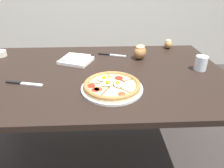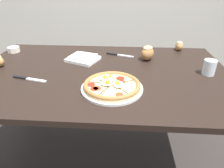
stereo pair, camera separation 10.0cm
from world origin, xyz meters
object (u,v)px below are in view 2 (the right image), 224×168
at_px(pizza, 112,86).
at_px(bread_piece_far, 147,53).
at_px(dining_table, 101,84).
at_px(water_glass, 209,68).
at_px(napkin_folded, 83,58).
at_px(bread_piece_mid, 179,46).
at_px(knife_spare, 119,55).
at_px(knife_main, 29,79).
at_px(ramekin_bowl, 14,49).

xyz_separation_m(pizza, bread_piece_far, (0.21, 0.42, 0.03)).
distance_m(dining_table, water_glass, 0.64).
height_order(dining_table, napkin_folded, napkin_folded).
relative_size(dining_table, napkin_folded, 6.39).
bearing_deg(bread_piece_mid, dining_table, -142.72).
height_order(dining_table, water_glass, water_glass).
bearing_deg(pizza, dining_table, 110.93).
bearing_deg(knife_spare, knife_main, -122.02).
distance_m(dining_table, pizza, 0.25).
height_order(pizza, ramekin_bowl, pizza).
bearing_deg(napkin_folded, water_glass, -11.87).
distance_m(knife_spare, water_glass, 0.59).
xyz_separation_m(bread_piece_mid, water_glass, (0.07, -0.42, 0.00)).
bearing_deg(ramekin_bowl, dining_table, -23.19).
height_order(bread_piece_mid, water_glass, water_glass).
bearing_deg(ramekin_bowl, bread_piece_far, -5.23).
xyz_separation_m(ramekin_bowl, knife_main, (0.31, -0.43, -0.02)).
height_order(dining_table, knife_main, knife_main).
height_order(ramekin_bowl, knife_main, ramekin_bowl).
relative_size(ramekin_bowl, knife_main, 0.43).
relative_size(pizza, knife_main, 1.52).
relative_size(napkin_folded, water_glass, 2.74).
distance_m(dining_table, ramekin_bowl, 0.76).
height_order(pizza, bread_piece_mid, bread_piece_mid).
xyz_separation_m(knife_main, water_glass, (1.01, 0.14, 0.03)).
bearing_deg(bread_piece_mid, napkin_folded, -159.57).
bearing_deg(napkin_folded, ramekin_bowl, 166.35).
height_order(napkin_folded, knife_main, napkin_folded).
height_order(dining_table, ramekin_bowl, ramekin_bowl).
bearing_deg(water_glass, bread_piece_far, 148.51).
bearing_deg(bread_piece_far, napkin_folded, -174.25).
xyz_separation_m(ramekin_bowl, water_glass, (1.32, -0.30, 0.02)).
height_order(ramekin_bowl, bread_piece_far, bread_piece_far).
bearing_deg(water_glass, ramekin_bowl, 167.38).
distance_m(pizza, knife_spare, 0.49).
bearing_deg(water_glass, dining_table, -179.91).
distance_m(bread_piece_mid, knife_main, 1.09).
relative_size(ramekin_bowl, bread_piece_far, 0.67).
bearing_deg(water_glass, napkin_folded, 168.13).
relative_size(bread_piece_far, water_glass, 1.51).
bearing_deg(knife_spare, bread_piece_mid, 35.71).
relative_size(dining_table, water_glass, 17.52).
bearing_deg(pizza, bread_piece_far, 63.11).
distance_m(ramekin_bowl, knife_spare, 0.79).
relative_size(napkin_folded, knife_spare, 1.21).
distance_m(bread_piece_mid, bread_piece_far, 0.34).
height_order(ramekin_bowl, knife_spare, ramekin_bowl).
bearing_deg(bread_piece_mid, bread_piece_far, -140.53).
bearing_deg(pizza, bread_piece_mid, 53.21).
relative_size(dining_table, pizza, 4.93).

